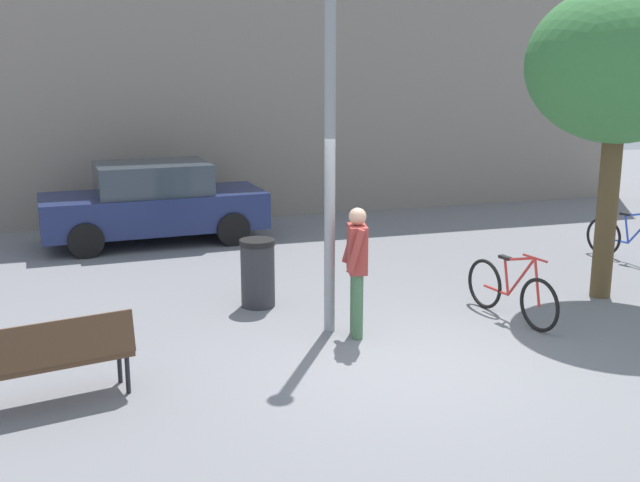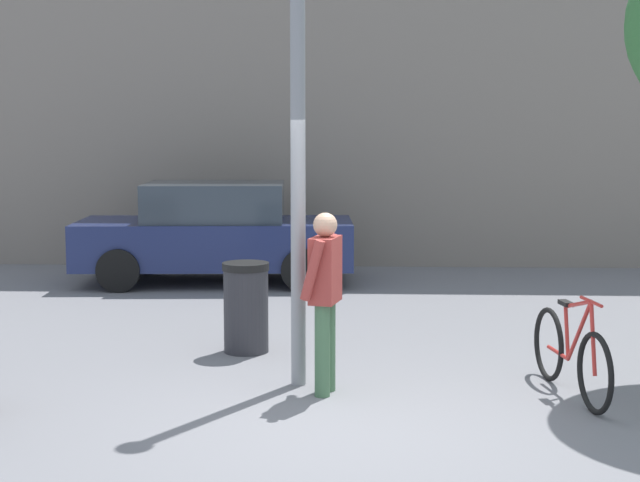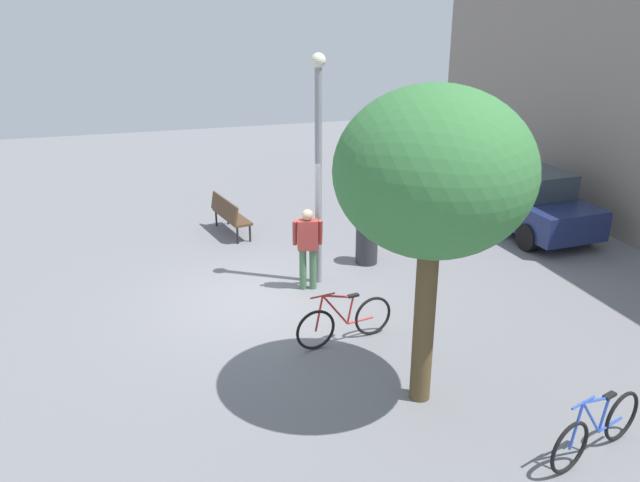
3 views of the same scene
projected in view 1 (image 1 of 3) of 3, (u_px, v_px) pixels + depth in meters
The scene contains 10 objects.
ground_plane at pixel (406, 360), 9.01m from camera, with size 36.00×36.00×0.00m, color slate.
building_facade at pixel (235, 72), 17.49m from camera, with size 19.86×2.00×6.41m, color gray.
lamppost at pixel (330, 129), 9.42m from camera, with size 0.28×0.28×4.55m.
person_by_lamppost at pixel (357, 263), 9.59m from camera, with size 0.38×0.63×1.67m.
park_bench at pixel (53, 354), 7.72m from camera, with size 1.66×0.80×0.92m.
plaza_tree at pixel (619, 66), 10.73m from camera, with size 2.61×2.61×4.50m.
bicycle_blue at pixel (631, 241), 13.39m from camera, with size 0.59×1.74×0.97m.
bicycle_red at pixel (511, 292), 10.38m from camera, with size 0.36×1.79×0.97m.
parked_car_navy at pixel (154, 203), 14.79m from camera, with size 4.29×2.02×1.55m.
trash_bin at pixel (258, 273), 10.92m from camera, with size 0.51×0.51×0.98m.
Camera 1 is at (-3.48, -7.78, 3.41)m, focal length 43.07 mm.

